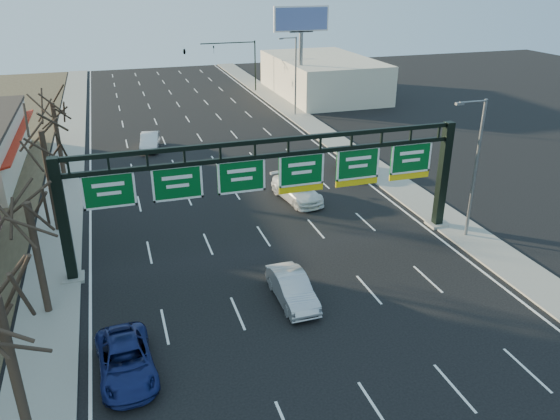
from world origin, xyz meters
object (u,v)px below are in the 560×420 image
object	(u,v)px
car_blue_suv	(126,361)
car_silver_sedan	(292,288)
sign_gantry	(275,180)
car_white_wagon	(297,190)

from	to	relation	value
car_blue_suv	car_silver_sedan	world-z (taller)	car_silver_sedan
sign_gantry	car_blue_suv	world-z (taller)	sign_gantry
car_silver_sedan	car_white_wagon	world-z (taller)	car_white_wagon
sign_gantry	car_silver_sedan	distance (m)	6.99
sign_gantry	car_silver_sedan	world-z (taller)	sign_gantry
car_silver_sedan	car_white_wagon	xyz separation A→B (m)	(4.78, 12.94, 0.03)
car_blue_suv	car_silver_sedan	distance (m)	9.17
car_white_wagon	car_silver_sedan	bearing A→B (deg)	-120.08
car_silver_sedan	sign_gantry	bearing A→B (deg)	80.84
sign_gantry	car_blue_suv	bearing A→B (deg)	-136.41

